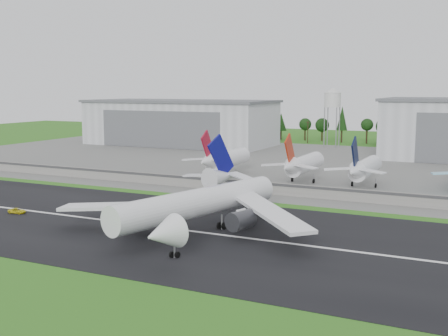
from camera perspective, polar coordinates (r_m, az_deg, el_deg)
The scene contains 14 objects.
ground at distance 115.57m, azimuth -11.23°, elevation -6.80°, with size 600.00×600.00×0.00m, color #2A6417.
runway at distance 123.42m, azimuth -8.43°, elevation -5.75°, with size 320.00×60.00×0.10m, color black.
runway_centerline at distance 123.40m, azimuth -8.43°, elevation -5.72°, with size 220.00×1.00×0.02m, color white.
apron at distance 221.55m, azimuth 7.73°, elevation 0.44°, with size 320.00×150.00×0.10m, color slate.
blast_fence at distance 161.41m, azimuth 0.55°, elevation -1.73°, with size 240.00×0.61×3.50m.
hangar_west at distance 294.20m, azimuth -4.44°, elevation 4.65°, with size 97.00×44.00×23.20m.
water_tower at distance 283.41m, azimuth 10.98°, elevation 7.01°, with size 8.40×8.40×29.40m.
utility_poles at distance 298.18m, azimuth 12.52°, elevation 2.29°, with size 230.00×3.00×12.00m, color black, non-canonical shape.
treeline at distance 312.73m, azimuth 13.16°, elevation 2.53°, with size 320.00×16.00×22.00m, color black, non-canonical shape.
main_airliner at distance 114.79m, azimuth -2.75°, elevation -4.24°, with size 55.21×58.37×18.17m.
ground_vehicle at distance 141.57m, azimuth -20.26°, elevation -4.10°, with size 1.98×4.30×1.20m, color yellow.
parked_jet_red_a at distance 185.21m, azimuth -0.02°, elevation 0.90°, with size 7.36×31.29×16.62m.
parked_jet_red_b at distance 175.31m, azimuth 7.90°, elevation 0.38°, with size 7.36×31.29×16.52m.
parked_jet_navy at distance 170.52m, azimuth 13.97°, elevation -0.03°, with size 7.36×31.29×16.42m.
Camera 1 is at (67.71, -88.88, 29.53)m, focal length 45.00 mm.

